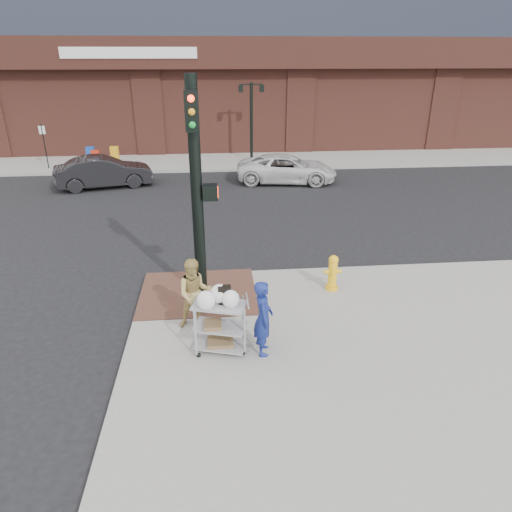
{
  "coord_description": "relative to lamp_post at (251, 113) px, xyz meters",
  "views": [
    {
      "loc": [
        -0.11,
        -9.02,
        5.5
      ],
      "look_at": [
        0.78,
        0.5,
        1.25
      ],
      "focal_mm": 32.0,
      "sensor_mm": 36.0,
      "label": 1
    }
  ],
  "objects": [
    {
      "name": "newsbox_yellow",
      "position": [
        -7.23,
        -0.46,
        -2.0
      ],
      "size": [
        0.4,
        0.36,
        0.94
      ],
      "primitive_type": "cube",
      "rotation": [
        0.0,
        0.0,
        0.01
      ],
      "color": "gold",
      "rests_on": "sidewalk_far"
    },
    {
      "name": "lamp_post",
      "position": [
        0.0,
        0.0,
        0.0
      ],
      "size": [
        1.32,
        0.22,
        4.0
      ],
      "color": "black",
      "rests_on": "sidewalk_far"
    },
    {
      "name": "traffic_signal_pole",
      "position": [
        -2.48,
        -15.23,
        0.21
      ],
      "size": [
        0.61,
        0.51,
        5.0
      ],
      "color": "black",
      "rests_on": "sidewalk_near"
    },
    {
      "name": "woman_blue",
      "position": [
        -1.28,
        -17.65,
        -1.7
      ],
      "size": [
        0.4,
        0.58,
        1.54
      ],
      "primitive_type": "imported",
      "rotation": [
        0.0,
        0.0,
        1.52
      ],
      "color": "navy",
      "rests_on": "sidewalk_near"
    },
    {
      "name": "pedestrian_tan",
      "position": [
        -2.6,
        -16.57,
        -1.7
      ],
      "size": [
        0.8,
        0.65,
        1.54
      ],
      "primitive_type": "imported",
      "rotation": [
        0.0,
        0.0,
        0.1
      ],
      "color": "tan",
      "rests_on": "sidewalk_near"
    },
    {
      "name": "sidewalk_far",
      "position": [
        10.5,
        16.0,
        -2.54
      ],
      "size": [
        65.0,
        36.0,
        0.15
      ],
      "primitive_type": "cube",
      "color": "gray",
      "rests_on": "ground"
    },
    {
      "name": "parking_sign",
      "position": [
        -10.5,
        -1.0,
        -1.37
      ],
      "size": [
        0.05,
        0.05,
        2.2
      ],
      "primitive_type": "cylinder",
      "color": "black",
      "rests_on": "sidewalk_far"
    },
    {
      "name": "newsbox_red",
      "position": [
        -8.05,
        -1.18,
        -2.02
      ],
      "size": [
        0.38,
        0.34,
        0.89
      ],
      "primitive_type": "cube",
      "rotation": [
        0.0,
        0.0,
        0.02
      ],
      "color": "red",
      "rests_on": "sidewalk_far"
    },
    {
      "name": "minivan_white",
      "position": [
        1.28,
        -4.33,
        -1.98
      ],
      "size": [
        4.82,
        2.76,
        1.27
      ],
      "primitive_type": "imported",
      "rotation": [
        0.0,
        0.0,
        1.42
      ],
      "color": "silver",
      "rests_on": "ground"
    },
    {
      "name": "fire_hydrant",
      "position": [
        0.69,
        -15.23,
        -2.0
      ],
      "size": [
        0.43,
        0.3,
        0.91
      ],
      "color": "yellow",
      "rests_on": "sidewalk_near"
    },
    {
      "name": "ground",
      "position": [
        -2.0,
        -16.0,
        -2.62
      ],
      "size": [
        220.0,
        220.0,
        0.0
      ],
      "primitive_type": "plane",
      "color": "black",
      "rests_on": "ground"
    },
    {
      "name": "brick_curb_ramp",
      "position": [
        -2.6,
        -15.1,
        -2.46
      ],
      "size": [
        2.8,
        2.4,
        0.01
      ],
      "primitive_type": "cube",
      "color": "#533226",
      "rests_on": "sidewalk_near"
    },
    {
      "name": "newsbox_blue",
      "position": [
        -8.48,
        -0.39,
        -2.0
      ],
      "size": [
        0.4,
        0.36,
        0.93
      ],
      "primitive_type": "cube",
      "rotation": [
        0.0,
        0.0,
        0.01
      ],
      "color": "#18429F",
      "rests_on": "sidewalk_far"
    },
    {
      "name": "utility_cart",
      "position": [
        -2.11,
        -17.5,
        -1.84
      ],
      "size": [
        1.1,
        0.8,
        1.38
      ],
      "color": "#939398",
      "rests_on": "sidewalk_near"
    },
    {
      "name": "sedan_dark",
      "position": [
        -6.97,
        -4.43,
        -1.93
      ],
      "size": [
        4.43,
        2.47,
        1.38
      ],
      "primitive_type": "imported",
      "rotation": [
        0.0,
        0.0,
        1.82
      ],
      "color": "black",
      "rests_on": "ground"
    }
  ]
}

